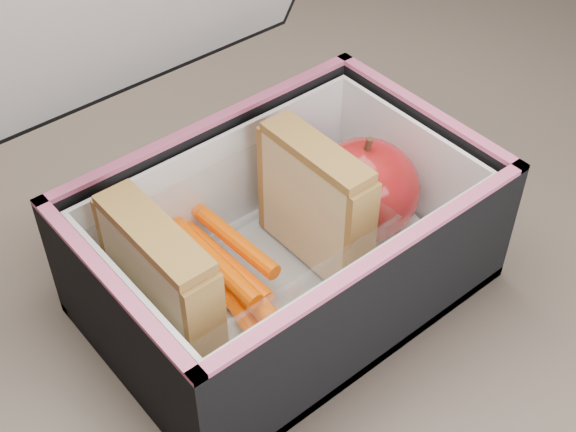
{
  "coord_description": "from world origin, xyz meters",
  "views": [
    {
      "loc": [
        -0.33,
        -0.31,
        1.2
      ],
      "look_at": [
        -0.06,
        0.0,
        0.81
      ],
      "focal_mm": 50.0,
      "sensor_mm": 36.0,
      "label": 1
    }
  ],
  "objects": [
    {
      "name": "lunch_bag",
      "position": [
        -0.07,
        -0.0,
        0.81
      ],
      "size": [
        0.27,
        0.26,
        0.26
      ],
      "color": "black",
      "rests_on": "kitchen_table"
    },
    {
      "name": "paper_napkin",
      "position": [
        0.01,
        -0.0,
        0.77
      ],
      "size": [
        0.09,
        0.1,
        0.01
      ],
      "primitive_type": "cube",
      "rotation": [
        0.0,
        0.0,
        -0.18
      ],
      "color": "white",
      "rests_on": "lunch_bag"
    },
    {
      "name": "kitchen_table",
      "position": [
        0.0,
        0.0,
        0.66
      ],
      "size": [
        1.2,
        0.8,
        0.75
      ],
      "color": "brown",
      "rests_on": "ground"
    },
    {
      "name": "sandwich_left",
      "position": [
        -0.17,
        0.0,
        0.82
      ],
      "size": [
        0.03,
        0.1,
        0.11
      ],
      "color": "tan",
      "rests_on": "plastic_tub"
    },
    {
      "name": "carrot_sticks",
      "position": [
        -0.11,
        0.01,
        0.78
      ],
      "size": [
        0.05,
        0.15,
        0.03
      ],
      "color": "#F43F00",
      "rests_on": "plastic_tub"
    },
    {
      "name": "red_apple",
      "position": [
        0.0,
        -0.01,
        0.81
      ],
      "size": [
        0.09,
        0.09,
        0.09
      ],
      "rotation": [
        0.0,
        0.0,
        -0.09
      ],
      "color": "maroon",
      "rests_on": "paper_napkin"
    },
    {
      "name": "plastic_tub",
      "position": [
        -0.11,
        0.0,
        0.8
      ],
      "size": [
        0.18,
        0.13,
        0.07
      ],
      "primitive_type": null,
      "color": "white",
      "rests_on": "lunch_bag"
    },
    {
      "name": "sandwich_right",
      "position": [
        -0.04,
        0.0,
        0.82
      ],
      "size": [
        0.03,
        0.09,
        0.1
      ],
      "color": "tan",
      "rests_on": "plastic_tub"
    }
  ]
}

